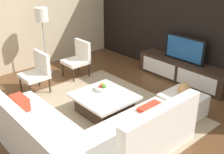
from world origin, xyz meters
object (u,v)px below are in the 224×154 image
coffee_table (104,103)px  ottoman (182,105)px  television (185,49)px  decorative_ball (184,89)px  media_console (182,71)px  sectional_couch (82,136)px  floor_lamp (42,19)px  fruit_bowl (102,88)px  accent_chair_near (38,70)px  accent_chair_far (79,57)px

coffee_table → ottoman: ottoman is taller
television → decorative_ball: television is taller
decorative_ball → media_console: bearing=125.7°
ottoman → sectional_couch: bearing=-100.0°
floor_lamp → ottoman: floor_lamp is taller
television → fruit_bowl: size_ratio=3.66×
coffee_table → accent_chair_near: accent_chair_near is taller
floor_lamp → sectional_couch: bearing=-20.1°
sectional_couch → ottoman: 2.06m
media_console → fruit_bowl: fruit_bowl is taller
ottoman → accent_chair_near: bearing=-150.1°
coffee_table → decorative_ball: 1.48m
floor_lamp → accent_chair_far: floor_lamp is taller
ottoman → fruit_bowl: size_ratio=2.50×
media_console → floor_lamp: (-2.54, -2.14, 1.11)m
television → ottoman: 1.64m
ottoman → decorative_ball: decorative_ball is taller
television → accent_chair_near: 3.29m
television → accent_chair_near: (-1.76, -2.76, -0.31)m
accent_chair_near → fruit_bowl: (1.48, 0.57, -0.06)m
sectional_couch → ottoman: size_ratio=3.62×
accent_chair_near → decorative_ball: 3.06m
television → floor_lamp: size_ratio=0.63×
media_console → accent_chair_far: (-1.88, -1.61, 0.24)m
television → ottoman: television is taller
television → floor_lamp: 3.37m
media_console → decorative_ball: decorative_ball is taller
television → accent_chair_far: (-1.88, -1.61, -0.31)m
television → media_console: bearing=-90.0°
sectional_couch → decorative_ball: (0.36, 2.02, 0.23)m
coffee_table → accent_chair_far: accent_chair_far is taller
ottoman → accent_chair_far: (-2.77, -0.37, 0.29)m
fruit_bowl → decorative_ball: 1.51m
ottoman → floor_lamp: bearing=-165.4°
media_console → accent_chair_near: 3.28m
accent_chair_near → floor_lamp: size_ratio=0.53×
coffee_table → accent_chair_near: bearing=-164.3°
television → coffee_table: 2.37m
media_console → decorative_ball: bearing=-54.3°
media_console → accent_chair_near: bearing=-122.5°
sectional_couch → fruit_bowl: bearing=127.3°
ottoman → coffee_table: bearing=-133.3°
media_console → ottoman: bearing=-54.3°
media_console → accent_chair_near: (-1.76, -2.76, 0.24)m
sectional_couch → decorative_ball: sectional_couch is taller
ottoman → accent_chair_far: bearing=-172.4°
media_console → accent_chair_far: size_ratio=2.60×
accent_chair_near → floor_lamp: bearing=130.4°
fruit_bowl → media_console: bearing=82.8°
accent_chair_near → accent_chair_far: size_ratio=1.00×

